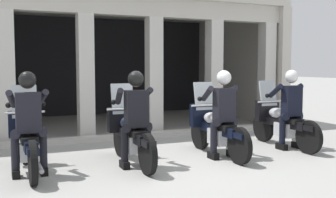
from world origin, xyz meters
TOP-DOWN VIEW (x-y plane):
  - ground_plane at (0.00, 3.00)m, footprint 80.00×80.00m
  - station_building at (-0.15, 5.52)m, footprint 9.52×5.14m
  - kerb_strip at (-0.15, 2.47)m, footprint 9.02×0.24m
  - motorcycle_far_left at (-2.48, 0.35)m, footprint 0.62×2.04m
  - police_officer_far_left at (-2.48, 0.07)m, footprint 0.63×0.61m
  - motorcycle_center_left at (-0.83, 0.23)m, footprint 0.62×2.04m
  - police_officer_center_left at (-0.83, -0.05)m, footprint 0.63×0.61m
  - motorcycle_center_right at (0.83, 0.23)m, footprint 0.62×2.04m
  - police_officer_center_right at (0.83, -0.05)m, footprint 0.63×0.61m
  - motorcycle_far_right at (2.48, 0.39)m, footprint 0.62×2.04m
  - police_officer_far_right at (2.48, 0.11)m, footprint 0.63×0.61m

SIDE VIEW (x-z plane):
  - ground_plane at x=0.00m, z-range 0.00..0.00m
  - kerb_strip at x=-0.15m, z-range 0.00..0.12m
  - motorcycle_far_left at x=-2.48m, z-range -0.17..1.17m
  - motorcycle_center_left at x=-0.83m, z-range -0.17..1.17m
  - motorcycle_center_right at x=0.83m, z-range -0.17..1.17m
  - motorcycle_far_right at x=2.48m, z-range -0.17..1.17m
  - police_officer_far_left at x=-2.48m, z-range 0.15..1.73m
  - police_officer_center_left at x=-0.83m, z-range 0.15..1.73m
  - police_officer_center_right at x=0.83m, z-range 0.15..1.73m
  - police_officer_far_right at x=2.48m, z-range 0.15..1.73m
  - station_building at x=-0.15m, z-range 0.44..3.87m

